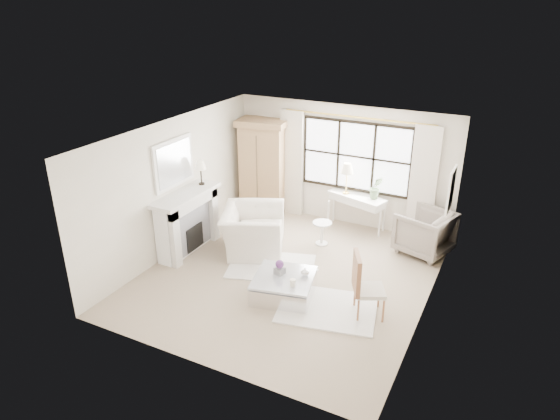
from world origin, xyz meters
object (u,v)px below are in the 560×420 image
(armoire, at_px, (263,166))
(console_table, at_px, (356,212))
(club_armchair, at_px, (253,231))
(coffee_table, at_px, (284,286))

(armoire, distance_m, console_table, 2.41)
(club_armchair, bearing_deg, console_table, -61.80)
(console_table, bearing_deg, club_armchair, -111.69)
(console_table, bearing_deg, coffee_table, -77.19)
(club_armchair, height_order, coffee_table, club_armchair)
(armoire, relative_size, console_table, 1.63)
(club_armchair, distance_m, coffee_table, 1.81)
(club_armchair, bearing_deg, armoire, -0.89)
(armoire, bearing_deg, club_armchair, -75.60)
(console_table, distance_m, coffee_table, 3.16)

